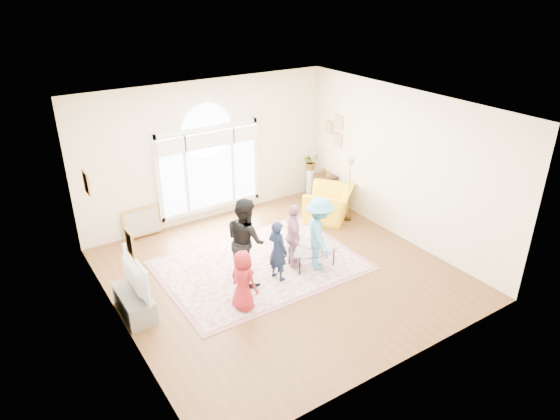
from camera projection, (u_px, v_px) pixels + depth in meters
ground at (281, 273)px, 9.58m from camera, size 6.00×6.00×0.00m
room_shell at (211, 155)px, 11.05m from camera, size 6.00×6.00×6.00m
area_rug at (260, 265)px, 9.84m from camera, size 3.60×2.60×0.02m
rug_border at (260, 265)px, 9.84m from camera, size 3.80×2.80×0.01m
tv_console at (134, 303)px, 8.36m from camera, size 0.45×1.00×0.42m
television at (131, 276)px, 8.14m from camera, size 0.17×1.13×0.65m
coffee_table at (312, 248)px, 9.66m from camera, size 1.26×0.89×0.54m
armchair at (329, 204)px, 11.58m from camera, size 1.51×1.49×0.74m
side_cabinet at (325, 188)px, 12.48m from camera, size 0.40×0.50×0.70m
floor_lamp at (350, 168)px, 11.13m from camera, size 0.30×0.30×1.51m
plant_pedestal at (310, 182)px, 12.84m from camera, size 0.20×0.20×0.70m
potted_plant at (311, 161)px, 12.59m from camera, size 0.41×0.36×0.43m
leaning_picture at (143, 236)px, 10.93m from camera, size 0.80×0.14×0.62m
child_red at (243, 281)px, 8.33m from camera, size 0.52×0.63×1.10m
child_navy at (278, 250)px, 9.15m from camera, size 0.38×0.49×1.18m
child_black at (246, 240)px, 9.02m from camera, size 0.64×0.81×1.65m
child_pink at (293, 236)px, 9.55m from camera, size 0.60×0.82×1.29m
child_blue at (319, 234)px, 9.45m from camera, size 0.86×1.08×1.46m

